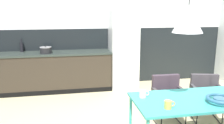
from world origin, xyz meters
TOP-DOWN VIEW (x-y plane):
  - back_wall_splashback_dark at (0.00, 2.87)m, footprint 6.02×0.12m
  - kitchen_counter at (-1.48, 2.51)m, footprint 2.80×0.63m
  - refrigerator_column at (0.24, 2.51)m, footprint 0.63×0.60m
  - dining_table at (0.68, -0.31)m, footprint 1.91×0.77m
  - armchair_near_window at (0.53, 0.56)m, footprint 0.50×0.48m
  - armchair_facing_counter at (1.21, 0.57)m, footprint 0.58×0.57m
  - fruit_bowl at (0.70, -0.48)m, footprint 0.32×0.32m
  - mug_wide_latte at (0.04, -0.52)m, footprint 0.13×0.08m
  - mug_dark_espresso at (-0.13, -0.14)m, footprint 0.13×0.09m
  - cooking_pot at (-1.52, 2.43)m, footprint 0.25×0.25m
  - bottle_wine_green at (-2.07, 2.73)m, footprint 0.07×0.07m
  - pendant_lamp_over_table_near at (0.29, -0.35)m, footprint 0.34×0.34m

SIDE VIEW (x-z plane):
  - kitchen_counter at x=-1.48m, z-range 0.00..0.89m
  - armchair_facing_counter at x=1.21m, z-range 0.12..0.86m
  - armchair_near_window at x=0.53m, z-range 0.11..0.88m
  - back_wall_splashback_dark at x=0.00m, z-range 0.00..1.38m
  - dining_table at x=0.68m, z-range 0.33..1.08m
  - mug_dark_espresso at x=-0.13m, z-range 0.75..0.83m
  - fruit_bowl at x=0.70m, z-range 0.76..0.83m
  - mug_wide_latte at x=0.04m, z-range 0.75..0.84m
  - refrigerator_column at x=0.24m, z-range 0.00..1.81m
  - cooking_pot at x=-1.52m, z-range 0.88..1.04m
  - bottle_wine_green at x=-2.07m, z-range 0.85..1.15m
  - pendant_lamp_over_table_near at x=0.29m, z-range 1.15..2.29m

